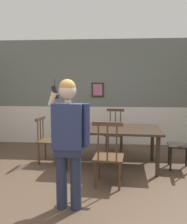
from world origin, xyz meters
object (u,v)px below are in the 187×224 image
chair_by_doorway (108,156)px  chair_at_table_head (182,144)px  person_figure (69,137)px  chair_near_window (115,132)px  chair_opposite_corner (48,140)px  dining_table (112,132)px

chair_by_doorway → chair_at_table_head: (1.37, 0.83, -0.00)m
chair_by_doorway → person_figure: size_ratio=0.63×
chair_near_window → chair_by_doorway: bearing=93.2°
chair_at_table_head → person_figure: person_figure is taller
chair_at_table_head → person_figure: size_ratio=0.62×
chair_by_doorway → chair_opposite_corner: bearing=146.8°
chair_by_doorway → chair_at_table_head: size_ratio=1.02×
chair_at_table_head → chair_opposite_corner: (-2.61, 0.18, -0.02)m
chair_by_doorway → chair_at_table_head: chair_by_doorway is taller
chair_near_window → chair_opposite_corner: 1.60m
chair_by_doorway → person_figure: bearing=-118.7°
chair_opposite_corner → chair_near_window: bearing=127.1°
dining_table → person_figure: size_ratio=1.15×
dining_table → chair_near_window: (0.06, 0.92, -0.20)m
chair_near_window → chair_by_doorway: (-0.13, -1.83, 0.01)m
chair_opposite_corner → person_figure: size_ratio=0.56×
dining_table → chair_by_doorway: 0.94m
chair_near_window → chair_by_doorway: 1.84m
chair_at_table_head → chair_opposite_corner: 2.62m
chair_at_table_head → chair_near_window: bearing=59.3°
chair_near_window → chair_at_table_head: chair_at_table_head is taller
chair_at_table_head → chair_opposite_corner: chair_at_table_head is taller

